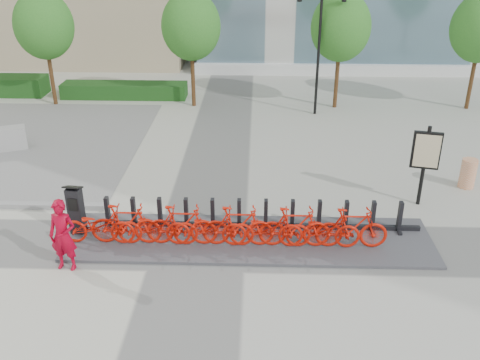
{
  "coord_description": "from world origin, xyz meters",
  "views": [
    {
      "loc": [
        1.46,
        -11.81,
        7.54
      ],
      "look_at": [
        1.0,
        1.5,
        1.2
      ],
      "focal_mm": 40.0,
      "sensor_mm": 36.0,
      "label": 1
    }
  ],
  "objects_px": {
    "map_sign": "(426,154)",
    "construction_barrel": "(468,173)",
    "bike_0": "(98,226)",
    "kiosk": "(76,209)",
    "worker_red": "(63,235)"
  },
  "relations": [
    {
      "from": "construction_barrel",
      "to": "bike_0",
      "type": "bearing_deg",
      "value": -160.46
    },
    {
      "from": "kiosk",
      "to": "map_sign",
      "type": "height_order",
      "value": "map_sign"
    },
    {
      "from": "bike_0",
      "to": "construction_barrel",
      "type": "relative_size",
      "value": 2.0
    },
    {
      "from": "bike_0",
      "to": "worker_red",
      "type": "relative_size",
      "value": 1.03
    },
    {
      "from": "worker_red",
      "to": "construction_barrel",
      "type": "relative_size",
      "value": 1.94
    },
    {
      "from": "kiosk",
      "to": "map_sign",
      "type": "distance_m",
      "value": 9.89
    },
    {
      "from": "kiosk",
      "to": "worker_red",
      "type": "xyz_separation_m",
      "value": [
        0.2,
        -1.57,
        0.16
      ]
    },
    {
      "from": "bike_0",
      "to": "map_sign",
      "type": "height_order",
      "value": "map_sign"
    },
    {
      "from": "worker_red",
      "to": "construction_barrel",
      "type": "xyz_separation_m",
      "value": [
        11.26,
        4.86,
        -0.44
      ]
    },
    {
      "from": "kiosk",
      "to": "map_sign",
      "type": "xyz_separation_m",
      "value": [
        9.63,
        2.07,
        0.87
      ]
    },
    {
      "from": "kiosk",
      "to": "bike_0",
      "type": "bearing_deg",
      "value": -28.9
    },
    {
      "from": "construction_barrel",
      "to": "worker_red",
      "type": "bearing_deg",
      "value": -156.64
    },
    {
      "from": "bike_0",
      "to": "kiosk",
      "type": "bearing_deg",
      "value": 54.15
    },
    {
      "from": "map_sign",
      "to": "construction_barrel",
      "type": "bearing_deg",
      "value": 46.15
    },
    {
      "from": "worker_red",
      "to": "map_sign",
      "type": "distance_m",
      "value": 10.13
    }
  ]
}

